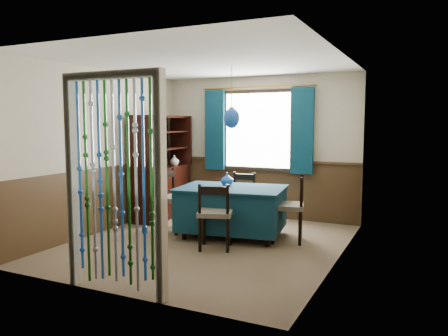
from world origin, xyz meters
The scene contains 22 objects.
floor centered at (0.00, 0.00, 0.00)m, with size 4.00×4.00×0.00m, color brown.
ceiling centered at (0.00, 0.00, 2.50)m, with size 4.00×4.00×0.00m, color silver.
wall_back centered at (0.00, 2.00, 1.25)m, with size 3.60×3.60×0.00m, color #BFB59C.
wall_front centered at (0.00, -2.00, 1.25)m, with size 3.60×3.60×0.00m, color #BFB59C.
wall_left centered at (-1.80, 0.00, 1.25)m, with size 4.00×4.00×0.00m, color #BFB59C.
wall_right centered at (1.80, 0.00, 1.25)m, with size 4.00×4.00×0.00m, color #BFB59C.
wainscot_back centered at (0.00, 1.99, 0.50)m, with size 3.60×3.60×0.00m, color #422D19.
wainscot_front centered at (0.00, -1.99, 0.50)m, with size 3.60×3.60×0.00m, color #422D19.
wainscot_left centered at (-1.79, 0.00, 0.50)m, with size 4.00×4.00×0.00m, color #422D19.
wainscot_right centered at (1.79, 0.00, 0.50)m, with size 4.00×4.00×0.00m, color #422D19.
window centered at (0.00, 1.95, 1.55)m, with size 1.32×0.12×1.42m, color black.
doorway centered at (0.00, -1.94, 1.05)m, with size 1.16×0.12×2.18m, color silver, non-canonical shape.
dining_table centered at (0.15, 0.50, 0.43)m, with size 1.68×1.28×0.74m.
chair_near centered at (0.23, -0.19, 0.48)m, with size 0.56×0.55×0.90m.
chair_far centered at (0.00, 1.22, 0.46)m, with size 0.44×0.42×0.87m.
chair_left centered at (-0.81, 0.42, 0.51)m, with size 0.52×0.54×0.96m.
chair_right centered at (1.01, 0.61, 0.50)m, with size 0.55×0.56×0.94m.
sideboard centered at (-1.54, 1.20, 0.62)m, with size 0.62×1.43×1.81m.
pendant_lamp centered at (0.15, 0.50, 1.76)m, with size 0.23×0.23×0.89m.
vase_table centered at (0.02, 0.62, 0.83)m, with size 0.18×0.18×0.18m, color #154594.
bowl_shelf centered at (-1.48, 0.90, 1.26)m, with size 0.19×0.19×0.05m, color beige.
vase_sideboard centered at (-1.48, 1.54, 1.01)m, with size 0.19×0.19×0.20m, color beige.
Camera 1 is at (2.79, -5.29, 1.69)m, focal length 35.00 mm.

